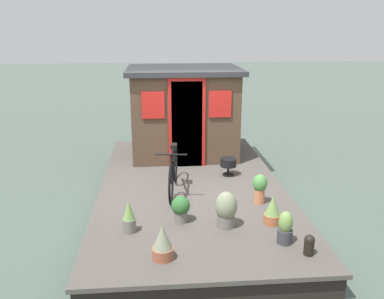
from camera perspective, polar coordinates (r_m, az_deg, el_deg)
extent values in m
plane|color=#47564C|center=(7.48, -0.13, -7.59)|extent=(60.00, 60.00, 0.00)
cube|color=#4C4742|center=(7.34, -0.13, -5.01)|extent=(5.90, 3.19, 0.06)
cube|color=black|center=(7.41, -0.13, -6.42)|extent=(5.78, 3.13, 0.33)
cube|color=#4C3828|center=(8.84, -1.14, 4.98)|extent=(1.72, 2.16, 1.77)
cube|color=#28282B|center=(8.70, -1.17, 11.03)|extent=(1.92, 2.36, 0.10)
cube|color=#144733|center=(8.00, -0.72, 3.45)|extent=(0.04, 0.60, 1.70)
cube|color=red|center=(7.98, -0.72, 3.79)|extent=(0.03, 0.72, 1.80)
cube|color=red|center=(7.99, 3.94, 6.32)|extent=(0.03, 0.44, 0.52)
cube|color=red|center=(7.89, -5.45, 6.17)|extent=(0.03, 0.44, 0.52)
torus|color=black|center=(6.43, -2.94, -4.79)|extent=(0.67, 0.11, 0.67)
torus|color=black|center=(7.34, -2.34, -1.99)|extent=(0.67, 0.11, 0.67)
cylinder|color=black|center=(6.85, -2.62, -1.51)|extent=(0.91, 0.14, 0.46)
cylinder|color=black|center=(6.64, -2.74, -0.32)|extent=(0.59, 0.10, 0.06)
cylinder|color=black|center=(7.13, -2.44, -0.90)|extent=(0.34, 0.08, 0.42)
cylinder|color=black|center=(6.39, -2.94, -2.88)|extent=(0.12, 0.05, 0.43)
cube|color=black|center=(6.92, -2.56, 0.50)|extent=(0.21, 0.12, 0.06)
cylinder|color=black|center=(6.35, -2.95, -0.70)|extent=(0.08, 0.50, 0.02)
cylinder|color=#B2603D|center=(6.00, 11.06, -9.48)|extent=(0.24, 0.24, 0.14)
cone|color=#70934C|center=(5.91, 11.18, -7.66)|extent=(0.21, 0.21, 0.28)
cylinder|color=#935138|center=(5.10, -4.11, -14.22)|extent=(0.26, 0.26, 0.14)
cone|color=gray|center=(4.99, -4.16, -12.04)|extent=(0.24, 0.24, 0.30)
cylinder|color=#38383D|center=(5.54, 12.79, -11.71)|extent=(0.20, 0.20, 0.19)
ellipsoid|color=#70934C|center=(5.45, 12.92, -9.87)|extent=(0.18, 0.18, 0.30)
cylinder|color=slate|center=(5.74, -8.72, -10.40)|extent=(0.18, 0.18, 0.19)
cone|color=#70934C|center=(5.64, -8.82, -8.32)|extent=(0.16, 0.16, 0.27)
cylinder|color=#C6754C|center=(6.62, 9.37, -6.41)|extent=(0.17, 0.17, 0.23)
ellipsoid|color=#4C8942|center=(6.53, 9.46, -4.67)|extent=(0.22, 0.22, 0.29)
cylinder|color=slate|center=(5.83, 4.73, -9.88)|extent=(0.25, 0.25, 0.17)
ellipsoid|color=gray|center=(5.73, 4.78, -7.84)|extent=(0.31, 0.31, 0.41)
cylinder|color=slate|center=(5.95, -1.58, -9.33)|extent=(0.19, 0.19, 0.16)
sphere|color=#2D602D|center=(5.88, -1.59, -7.82)|extent=(0.27, 0.27, 0.27)
cylinder|color=black|center=(7.68, 5.09, -1.80)|extent=(0.30, 0.30, 0.15)
cylinder|color=black|center=(7.73, 5.06, -2.96)|extent=(0.04, 0.04, 0.18)
cylinder|color=black|center=(7.76, 5.04, -3.52)|extent=(0.21, 0.21, 0.02)
cylinder|color=black|center=(5.35, 15.98, -12.96)|extent=(0.12, 0.12, 0.20)
sphere|color=black|center=(5.30, 16.07, -12.02)|extent=(0.13, 0.13, 0.13)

